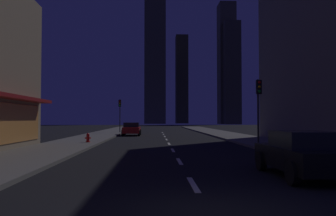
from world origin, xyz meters
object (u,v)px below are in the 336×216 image
object	(u,v)px
traffic_light_near_right	(259,97)
traffic_light_far_left	(120,108)
car_parked_near	(303,154)
car_parked_far	(132,129)
fire_hydrant_far_left	(88,138)

from	to	relation	value
traffic_light_near_right	traffic_light_far_left	xyz separation A→B (m)	(-11.00, 22.60, 0.00)
car_parked_near	car_parked_far	distance (m)	28.31
car_parked_far	traffic_light_far_left	world-z (taller)	traffic_light_far_left
car_parked_far	traffic_light_near_right	world-z (taller)	traffic_light_near_right
car_parked_near	fire_hydrant_far_left	xyz separation A→B (m)	(-9.50, 14.36, -0.29)
car_parked_near	car_parked_far	bearing A→B (deg)	104.73
fire_hydrant_far_left	traffic_light_near_right	bearing A→B (deg)	-18.11
car_parked_near	fire_hydrant_far_left	bearing A→B (deg)	123.48
car_parked_far	car_parked_near	bearing A→B (deg)	-75.27
traffic_light_far_left	traffic_light_near_right	bearing A→B (deg)	-64.04
fire_hydrant_far_left	traffic_light_far_left	size ratio (longest dim) A/B	0.16
car_parked_near	traffic_light_far_left	distance (m)	34.54
car_parked_near	traffic_light_near_right	xyz separation A→B (m)	(1.90, 10.63, 2.45)
car_parked_near	car_parked_far	xyz separation A→B (m)	(-7.20, 27.38, 0.00)
car_parked_near	fire_hydrant_far_left	size ratio (longest dim) A/B	6.48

